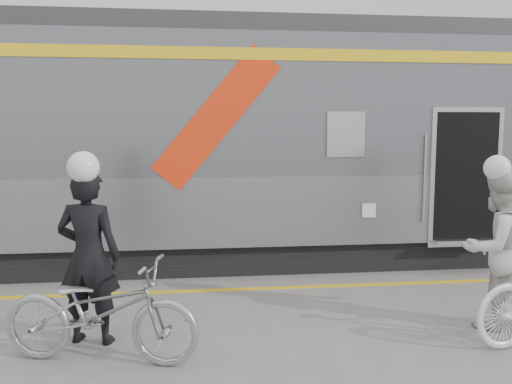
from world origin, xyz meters
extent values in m
plane|color=slate|center=(0.00, 0.00, 0.00)|extent=(90.00, 90.00, 0.00)
cube|color=black|center=(1.26, 4.20, 0.25)|extent=(24.00, 2.70, 0.50)
cube|color=#9EA0A5|center=(1.26, 4.20, 1.05)|extent=(24.00, 3.00, 1.10)
cube|color=slate|center=(1.26, 4.20, 2.70)|extent=(24.00, 3.00, 2.20)
cube|color=#38383A|center=(1.26, 4.20, 3.95)|extent=(24.00, 2.64, 0.30)
cube|color=yellow|center=(1.26, 2.69, 3.45)|extent=(24.00, 0.02, 0.18)
cube|color=red|center=(-0.54, 2.69, 2.50)|extent=(1.96, 0.01, 2.19)
cube|color=black|center=(1.46, 2.69, 2.25)|extent=(0.55, 0.02, 0.65)
cube|color=black|center=(3.46, 2.90, 1.55)|extent=(1.05, 0.45, 2.10)
cube|color=silver|center=(3.46, 2.69, 1.55)|extent=(1.20, 0.02, 2.25)
cylinder|color=silver|center=(2.76, 2.67, 1.55)|extent=(0.04, 0.04, 1.40)
cube|color=silver|center=(3.46, 2.65, 0.52)|extent=(1.05, 0.25, 0.06)
cube|color=silver|center=(1.86, 2.69, 1.05)|extent=(0.22, 0.01, 0.22)
cube|color=yellow|center=(0.00, 2.15, 0.00)|extent=(24.00, 0.12, 0.01)
imported|color=black|center=(-2.05, 0.41, 0.96)|extent=(0.79, 0.62, 1.92)
imported|color=#9A9DA1|center=(-1.85, -0.14, 0.53)|extent=(2.13, 1.17, 1.06)
imported|color=silver|center=(2.61, 0.33, 0.94)|extent=(1.03, 0.87, 1.87)
sphere|color=white|center=(-2.05, 0.41, 2.09)|extent=(0.33, 0.33, 0.33)
sphere|color=white|center=(2.61, 0.33, 2.02)|extent=(0.30, 0.30, 0.30)
camera|label=1|loc=(-0.94, -5.51, 2.35)|focal=38.00mm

